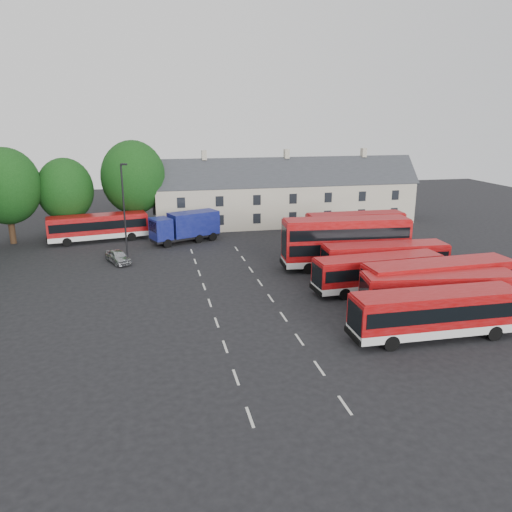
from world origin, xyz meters
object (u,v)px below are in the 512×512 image
Objects in this scene: bus_dd_south at (346,240)px; lamppost at (124,212)px; silver_car at (118,257)px; box_truck at (186,226)px; bus_row_a at (436,311)px.

bus_dd_south is 21.59m from lamppost.
silver_car is at bearing 138.44° from lamppost.
lamppost is at bearing -150.11° from box_truck.
bus_row_a is 16.16m from bus_dd_south.
bus_row_a is 30.16m from lamppost.
box_truck is at bearing 51.59° from lamppost.
bus_row_a reaches higher than silver_car.
bus_row_a is at bearing -86.49° from box_truck.
bus_dd_south is 3.13× the size of silver_car.
bus_dd_south is at bearing 89.96° from bus_row_a.
silver_car is 0.39× the size of lamppost.
bus_dd_south is 19.85m from box_truck.
lamppost reaches higher than silver_car.
lamppost reaches higher than bus_dd_south.
bus_dd_south is (0.13, 16.14, 0.87)m from bus_row_a.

